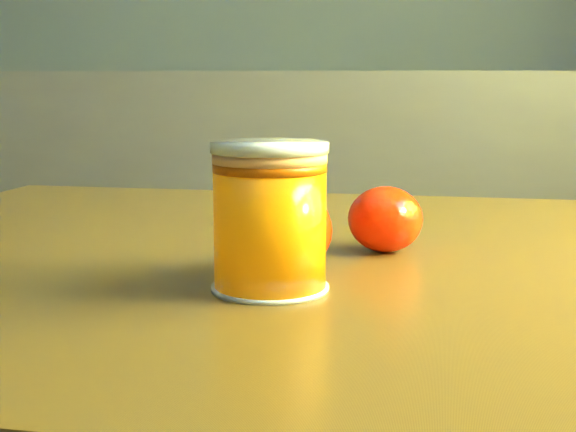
# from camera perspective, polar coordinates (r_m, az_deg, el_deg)

# --- Properties ---
(kitchen_counter) EXTENTS (3.15, 0.60, 0.90)m
(kitchen_counter) POSITION_cam_1_polar(r_m,az_deg,el_deg) (2.30, -16.05, -1.53)
(kitchen_counter) COLOR #47474B
(kitchen_counter) RESTS_ON ground
(table) EXTENTS (1.04, 0.77, 0.74)m
(table) POSITION_cam_1_polar(r_m,az_deg,el_deg) (0.66, 6.69, -10.91)
(table) COLOR brown
(table) RESTS_ON ground
(juice_glass) EXTENTS (0.08, 0.08, 0.10)m
(juice_glass) POSITION_cam_1_polar(r_m,az_deg,el_deg) (0.53, -1.29, -0.13)
(juice_glass) COLOR orange
(juice_glass) RESTS_ON table
(orange_front) EXTENTS (0.08, 0.08, 0.07)m
(orange_front) POSITION_cam_1_polar(r_m,az_deg,el_deg) (0.57, -0.56, -1.00)
(orange_front) COLOR #F32704
(orange_front) RESTS_ON table
(orange_back) EXTENTS (0.08, 0.08, 0.05)m
(orange_back) POSITION_cam_1_polar(r_m,az_deg,el_deg) (0.65, 6.93, -0.23)
(orange_back) COLOR #F32704
(orange_back) RESTS_ON table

